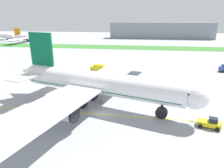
{
  "coord_description": "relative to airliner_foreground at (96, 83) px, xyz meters",
  "views": [
    {
      "loc": [
        8.5,
        -40.85,
        21.51
      ],
      "look_at": [
        0.68,
        11.11,
        3.94
      ],
      "focal_mm": 31.15,
      "sensor_mm": 36.0,
      "label": 1
    }
  ],
  "objects": [
    {
      "name": "service_truck_baggage_loader",
      "position": [
        -7.31,
        34.24,
        -4.55
      ],
      "size": [
        6.01,
        3.13,
        3.03
      ],
      "color": "yellow",
      "rests_on": "ground"
    },
    {
      "name": "ground_crew_wingwalker_starboard",
      "position": [
        0.81,
        1.43,
        -5.12
      ],
      "size": [
        0.34,
        0.59,
        1.72
      ],
      "color": "black",
      "rests_on": "ground"
    },
    {
      "name": "terminal_building",
      "position": [
        32.21,
        192.74,
        2.84
      ],
      "size": [
        115.51,
        20.0,
        18.0
      ],
      "primitive_type": "cube",
      "color": "gray",
      "rests_on": "ground"
    },
    {
      "name": "ground_crew_marshaller_front",
      "position": [
        -6.83,
        -3.36,
        -5.19
      ],
      "size": [
        0.48,
        0.43,
        1.6
      ],
      "color": "black",
      "rests_on": "ground"
    },
    {
      "name": "apron_taxi_line",
      "position": [
        2.43,
        -4.92,
        -6.16
      ],
      "size": [
        280.0,
        0.36,
        0.01
      ],
      "primitive_type": "cube",
      "color": "yellow",
      "rests_on": "ground"
    },
    {
      "name": "ground_plane",
      "position": [
        2.43,
        -4.78,
        -6.16
      ],
      "size": [
        600.0,
        600.0,
        0.0
      ],
      "primitive_type": "plane",
      "color": "#9399A0",
      "rests_on": "ground"
    },
    {
      "name": "parked_airliner_far_centre",
      "position": [
        -100.74,
        142.66,
        -1.73
      ],
      "size": [
        43.88,
        70.32,
        13.05
      ],
      "color": "white",
      "rests_on": "ground"
    },
    {
      "name": "grass_median_strip",
      "position": [
        2.43,
        111.77,
        -6.11
      ],
      "size": [
        320.0,
        24.0,
        0.1
      ],
      "primitive_type": "cube",
      "color": "#38722D",
      "rests_on": "ground"
    },
    {
      "name": "airliner_foreground",
      "position": [
        0.0,
        0.0,
        0.0
      ],
      "size": [
        50.92,
        81.2,
        18.16
      ],
      "color": "white",
      "rests_on": "ground"
    },
    {
      "name": "pushback_tug",
      "position": [
        25.71,
        -7.35,
        -5.12
      ],
      "size": [
        6.37,
        3.39,
        2.29
      ],
      "color": "yellow",
      "rests_on": "ground"
    }
  ]
}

